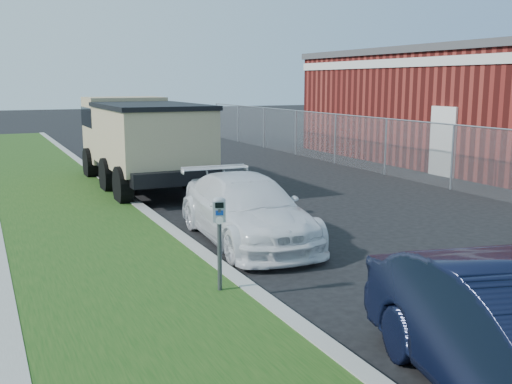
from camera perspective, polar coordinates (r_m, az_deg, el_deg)
name	(u,v)px	position (r m, az deg, el deg)	size (l,w,h in m)	color
ground	(351,250)	(10.85, 9.01, -5.50)	(120.00, 120.00, 0.00)	black
streetside	(8,255)	(11.01, -22.52, -5.58)	(6.12, 50.00, 0.15)	gray
chainlink_fence	(386,136)	(19.70, 12.28, 5.28)	(0.06, 30.06, 30.00)	slate
brick_building	(501,104)	(24.43, 22.30, 7.73)	(9.20, 14.20, 4.17)	maroon
parking_meter	(219,223)	(8.11, -3.52, -2.99)	(0.21, 0.17, 1.31)	#3F4247
white_wagon	(246,209)	(11.20, -0.95, -1.65)	(1.71, 4.20, 1.22)	white
dump_truck	(141,137)	(17.33, -10.92, 5.12)	(2.58, 6.39, 2.50)	black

